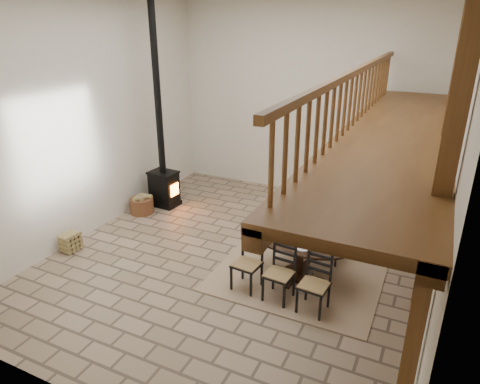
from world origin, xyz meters
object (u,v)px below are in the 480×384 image
at_px(dining_table, 296,259).
at_px(wood_stove, 162,164).
at_px(log_basket, 142,205).
at_px(log_stack, 71,242).

distance_m(dining_table, wood_stove, 4.56).
distance_m(dining_table, log_basket, 4.53).
height_order(dining_table, log_basket, dining_table).
xyz_separation_m(dining_table, log_stack, (-4.53, -1.02, -0.23)).
height_order(wood_stove, log_basket, wood_stove).
height_order(log_basket, log_stack, log_basket).
bearing_deg(log_stack, dining_table, 12.63).
distance_m(wood_stove, log_basket, 1.14).
xyz_separation_m(log_basket, log_stack, (-0.15, -2.16, -0.01)).
bearing_deg(log_stack, wood_stove, 82.02).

